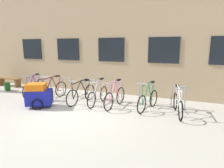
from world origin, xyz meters
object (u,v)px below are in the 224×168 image
bicycle_green (148,100)px  wooden_bench (9,80)px  bicycle_purple (34,88)px  bike_trailer (39,95)px  bicycle_maroon (53,90)px  bicycle_silver (98,95)px  backpack (7,86)px  bicycle_white (178,104)px  bicycle_black (82,94)px  bicycle_pink (115,97)px

bicycle_green → wooden_bench: bicycle_green is taller
bicycle_purple → bike_trailer: 1.77m
bicycle_purple → bicycle_maroon: 1.10m
bicycle_silver → bicycle_maroon: bearing=-178.2°
wooden_bench → backpack: wooden_bench is taller
bicycle_silver → bicycle_maroon: size_ratio=1.00×
bicycle_green → bicycle_white: bicycle_green is taller
bicycle_maroon → backpack: (-3.24, 0.40, -0.17)m
bicycle_purple → bicycle_maroon: bearing=-2.9°
bicycle_black → backpack: size_ratio=3.96×
bicycle_pink → bike_trailer: 2.87m
bicycle_white → bicycle_maroon: size_ratio=0.99×
bicycle_maroon → bike_trailer: bearing=-77.6°
bicycle_maroon → wooden_bench: bicycle_maroon is taller
bicycle_pink → bike_trailer: bicycle_pink is taller
bicycle_silver → bike_trailer: 2.23m
bicycle_black → bicycle_silver: bearing=8.0°
bike_trailer → wooden_bench: bearing=151.6°
bicycle_black → backpack: bicycle_black is taller
bicycle_maroon → bicycle_pink: bicycle_maroon is taller
bicycle_green → bicycle_maroon: bearing=-177.8°
backpack → wooden_bench: bearing=153.8°
bicycle_black → wooden_bench: bicycle_black is taller
bicycle_pink → backpack: (-6.13, 0.39, -0.16)m
bicycle_black → bike_trailer: (-1.21, -1.07, 0.09)m
bicycle_maroon → backpack: bicycle_maroon is taller
bicycle_silver → bike_trailer: (-1.90, -1.17, 0.10)m
bicycle_white → bicycle_pink: 2.26m
bicycle_maroon → bike_trailer: bicycle_maroon is taller
bicycle_silver → bicycle_white: (3.01, -0.04, 0.00)m
bicycle_white → bicycle_purple: bicycle_purple is taller
bicycle_purple → bicycle_white: bearing=-0.3°
bicycle_green → bicycle_purple: size_ratio=0.91×
bicycle_purple → bicycle_maroon: (1.10, -0.06, -0.01)m
bicycle_white → wooden_bench: size_ratio=1.08×
wooden_bench → bicycle_maroon: bearing=-16.8°
bicycle_green → wooden_bench: bearing=172.6°
bicycle_silver → bicycle_pink: size_ratio=1.04×
bicycle_black → bicycle_green: bearing=4.1°
bicycle_black → bicycle_pink: size_ratio=1.06×
bicycle_maroon → backpack: 3.26m
bicycle_purple → wooden_bench: bicycle_purple is taller
bicycle_pink → backpack: size_ratio=3.74×
bicycle_silver → wooden_bench: 6.30m
bicycle_white → bike_trailer: size_ratio=1.18×
bicycle_purple → bicycle_pink: size_ratio=1.06×
backpack → bicycle_maroon: bearing=12.1°
bicycle_green → bicycle_white: size_ratio=0.94×
bike_trailer → backpack: bike_trailer is taller
bicycle_green → wooden_bench: (-8.16, 1.06, -0.01)m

